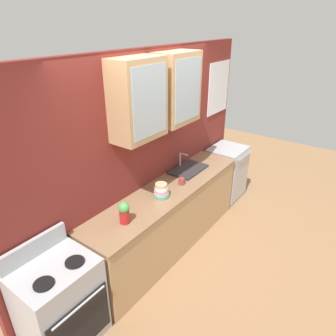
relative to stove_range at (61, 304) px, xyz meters
name	(u,v)px	position (x,y,z in m)	size (l,w,h in m)	color
ground_plane	(169,245)	(1.67, 0.00, -0.45)	(10.00, 10.00, 0.00)	#936B47
back_wall_unit	(150,142)	(1.68, 0.29, 1.00)	(4.14, 0.42, 2.52)	maroon
counter	(169,218)	(1.67, 0.00, -0.01)	(2.61, 0.59, 0.89)	tan
stove_range	(61,304)	(0.00, 0.00, 0.00)	(0.68, 0.59, 1.07)	#ADAFB5
sink_faucet	(188,169)	(2.25, 0.09, 0.46)	(0.55, 0.34, 0.23)	#2D2D30
bowl_stack	(161,191)	(1.47, -0.04, 0.51)	(0.19, 0.19, 0.17)	#669972
vase	(124,212)	(0.84, -0.05, 0.57)	(0.12, 0.12, 0.24)	#B21E1E
cup_near_sink	(182,181)	(1.86, -0.07, 0.48)	(0.11, 0.08, 0.09)	#993838
dishwasher	(226,172)	(3.32, 0.00, -0.01)	(0.61, 0.57, 0.89)	#ADAFB5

